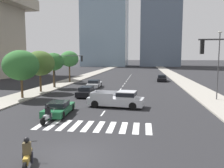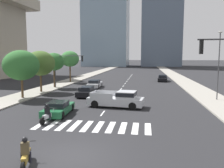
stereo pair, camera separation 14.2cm
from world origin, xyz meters
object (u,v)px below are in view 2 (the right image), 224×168
object	(u,v)px
street_tree_nearest	(21,65)
sedan_black_1	(163,78)
motorcycle_lead	(26,155)
pickup_truck	(118,99)
sedan_silver_3	(95,84)
street_lamp_east	(219,61)
sedan_green_0	(58,108)
sedan_black_2	(87,92)
traffic_signal_far	(66,64)
street_tree_fourth	(70,59)
motorcycle_trailing	(48,115)
street_tree_second	(40,63)
street_tree_third	(54,62)

from	to	relation	value
street_tree_nearest	sedan_black_1	bearing A→B (deg)	51.55
motorcycle_lead	pickup_truck	world-z (taller)	pickup_truck
sedan_silver_3	street_lamp_east	bearing A→B (deg)	-121.13
sedan_green_0	sedan_black_2	world-z (taller)	sedan_black_2
traffic_signal_far	street_tree_fourth	xyz separation A→B (m)	(-2.26, 8.66, 0.74)
motorcycle_trailing	street_tree_nearest	size ratio (longest dim) A/B	0.38
traffic_signal_far	street_tree_nearest	world-z (taller)	street_tree_nearest
pickup_truck	street_lamp_east	size ratio (longest dim) A/B	0.74
traffic_signal_far	pickup_truck	bearing A→B (deg)	-51.48
street_tree_second	street_tree_fourth	distance (m)	13.12
sedan_black_2	sedan_silver_3	bearing A→B (deg)	8.20
street_lamp_east	street_tree_fourth	size ratio (longest dim) A/B	1.28
pickup_truck	sedan_silver_3	xyz separation A→B (m)	(-5.75, 14.73, -0.23)
street_tree_nearest	street_tree_third	world-z (taller)	street_tree_nearest
sedan_black_2	street_tree_second	bearing A→B (deg)	76.53
street_tree_third	street_tree_nearest	bearing A→B (deg)	-90.00
traffic_signal_far	street_tree_fourth	world-z (taller)	street_tree_fourth
street_tree_nearest	street_tree_fourth	world-z (taller)	street_tree_fourth
sedan_black_1	street_tree_third	world-z (taller)	street_tree_third
street_lamp_east	street_tree_nearest	distance (m)	23.43
sedan_green_0	street_tree_third	distance (m)	18.75
pickup_truck	street_tree_second	xyz separation A→B (m)	(-12.22, 8.08, 3.42)
motorcycle_lead	street_tree_second	size ratio (longest dim) A/B	0.36
pickup_truck	street_tree_third	size ratio (longest dim) A/B	1.04
traffic_signal_far	street_tree_third	distance (m)	2.34
traffic_signal_far	street_tree_second	size ratio (longest dim) A/B	0.95
street_tree_second	motorcycle_lead	bearing A→B (deg)	-66.25
sedan_black_2	sedan_green_0	bearing A→B (deg)	-178.16
pickup_truck	street_tree_second	bearing A→B (deg)	153.48
street_tree_second	street_tree_fourth	xyz separation A→B (m)	(0.00, 13.11, 0.52)
sedan_silver_3	street_lamp_east	world-z (taller)	street_lamp_east
street_tree_nearest	street_tree_fourth	bearing A→B (deg)	90.00
sedan_green_0	street_tree_nearest	xyz separation A→B (m)	(-7.27, 6.76, 3.57)
sedan_black_2	street_tree_second	distance (m)	8.47
pickup_truck	traffic_signal_far	xyz separation A→B (m)	(-9.97, 12.52, 3.20)
sedan_green_0	street_tree_fourth	size ratio (longest dim) A/B	0.74
motorcycle_lead	sedan_green_0	distance (m)	9.91
street_tree_nearest	street_tree_second	xyz separation A→B (m)	(0.00, 5.11, 0.10)
street_tree_fourth	traffic_signal_far	bearing A→B (deg)	-75.41
sedan_green_0	sedan_black_2	bearing A→B (deg)	-3.28
street_tree_nearest	sedan_green_0	bearing A→B (deg)	-42.91
motorcycle_lead	motorcycle_trailing	xyz separation A→B (m)	(-2.09, 7.18, 0.00)
pickup_truck	street_lamp_east	xyz separation A→B (m)	(11.11, 5.07, 3.89)
street_tree_second	street_tree_third	world-z (taller)	street_tree_second
street_tree_third	traffic_signal_far	bearing A→B (deg)	-13.52
street_tree_fourth	street_lamp_east	bearing A→B (deg)	-34.65
traffic_signal_far	sedan_black_1	bearing A→B (deg)	40.36
street_tree_second	pickup_truck	bearing A→B (deg)	-33.45
sedan_silver_3	street_tree_second	world-z (taller)	street_tree_second
motorcycle_lead	street_tree_nearest	bearing A→B (deg)	10.93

